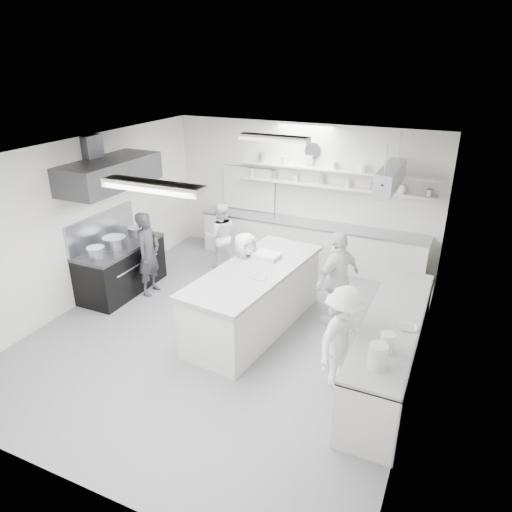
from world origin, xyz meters
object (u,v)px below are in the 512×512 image
at_px(right_counter, 390,349).
at_px(prep_island, 255,299).
at_px(cook_stove, 148,254).
at_px(cook_back, 221,236).
at_px(stove, 122,269).
at_px(back_counter, 309,243).

height_order(right_counter, prep_island, prep_island).
xyz_separation_m(cook_stove, cook_back, (0.68, 1.61, -0.09)).
xyz_separation_m(stove, cook_back, (1.25, 1.77, 0.28)).
xyz_separation_m(stove, right_counter, (5.25, -0.60, 0.02)).
relative_size(stove, cook_back, 1.24).
bearing_deg(cook_stove, stove, 100.38).
distance_m(back_counter, right_counter, 4.13).
bearing_deg(cook_back, back_counter, -178.25).
height_order(stove, right_counter, right_counter).
distance_m(right_counter, prep_island, 2.37).
xyz_separation_m(back_counter, cook_back, (-1.65, -1.03, 0.27)).
height_order(back_counter, prep_island, prep_island).
bearing_deg(stove, prep_island, -2.79).
bearing_deg(cook_stove, back_counter, -46.80).
bearing_deg(right_counter, prep_island, 168.87).
bearing_deg(back_counter, prep_island, -89.49).
xyz_separation_m(right_counter, cook_stove, (-4.69, 0.76, 0.35)).
xyz_separation_m(stove, back_counter, (2.90, 2.80, 0.01)).
bearing_deg(stove, cook_back, 54.80).
height_order(cook_stove, cook_back, cook_stove).
height_order(back_counter, cook_stove, cook_stove).
bearing_deg(cook_stove, cook_back, -28.34).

